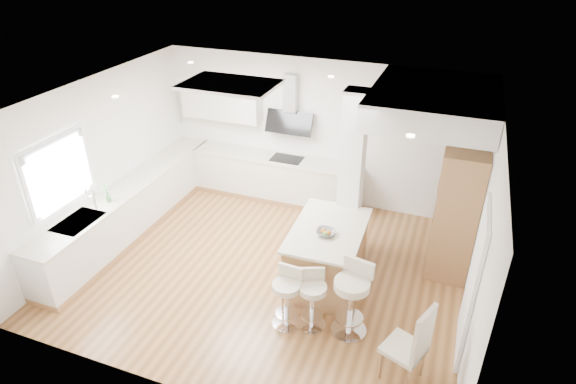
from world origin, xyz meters
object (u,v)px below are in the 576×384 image
at_px(bar_stool_b, 312,297).
at_px(bar_stool_c, 352,295).
at_px(dining_chair, 413,344).
at_px(bar_stool_a, 287,295).
at_px(peninsula, 327,255).

bearing_deg(bar_stool_b, bar_stool_c, -14.55).
height_order(bar_stool_b, dining_chair, dining_chair).
bearing_deg(bar_stool_a, dining_chair, -9.70).
xyz_separation_m(peninsula, bar_stool_a, (-0.24, -1.08, 0.03)).
height_order(bar_stool_a, dining_chair, dining_chair).
bearing_deg(dining_chair, peninsula, 156.11).
bearing_deg(dining_chair, bar_stool_b, -178.27).
xyz_separation_m(bar_stool_a, bar_stool_c, (0.84, 0.17, 0.11)).
bearing_deg(bar_stool_a, bar_stool_b, 19.34).
distance_m(bar_stool_a, bar_stool_b, 0.34).
bearing_deg(bar_stool_b, dining_chair, -43.08).
bearing_deg(peninsula, bar_stool_c, -58.48).
relative_size(bar_stool_c, dining_chair, 0.94).
relative_size(bar_stool_b, dining_chair, 0.76).
xyz_separation_m(bar_stool_b, bar_stool_c, (0.51, 0.08, 0.12)).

